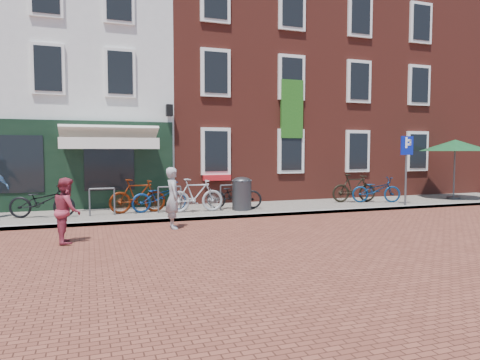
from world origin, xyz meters
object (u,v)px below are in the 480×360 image
object	(u,v)px
boy	(67,210)
bicycle_5	(354,188)
litter_bin	(242,192)
bicycle_3	(196,195)
bicycle_1	(138,196)
parking_sign	(406,158)
bicycle_4	(234,194)
woman	(173,198)
bicycle_2	(160,197)
bicycle_0	(42,201)
bicycle_6	(376,190)
parasol	(455,143)

from	to	relation	value
boy	bicycle_5	size ratio (longest dim) A/B	0.82
litter_bin	bicycle_3	world-z (taller)	litter_bin
bicycle_1	bicycle_5	size ratio (longest dim) A/B	1.00
parking_sign	bicycle_5	distance (m)	2.16
parking_sign	bicycle_4	size ratio (longest dim) A/B	1.35
bicycle_1	bicycle_5	world-z (taller)	same
litter_bin	boy	world-z (taller)	boy
bicycle_1	bicycle_5	distance (m)	7.94
woman	bicycle_2	distance (m)	2.57
bicycle_5	bicycle_2	bearing A→B (deg)	97.74
bicycle_0	bicycle_6	bearing A→B (deg)	-80.32
woman	bicycle_1	world-z (taller)	woman
parasol	woman	xyz separation A→B (m)	(-11.70, -2.35, -1.52)
boy	bicycle_4	world-z (taller)	boy
bicycle_5	parking_sign	bearing A→B (deg)	-134.18
bicycle_1	bicycle_3	distance (m)	1.78
parasol	bicycle_4	bearing A→B (deg)	179.57
woman	bicycle_2	xyz separation A→B (m)	(0.05, 2.56, -0.22)
woman	bicycle_2	size ratio (longest dim) A/B	0.88
bicycle_0	bicycle_6	size ratio (longest dim) A/B	1.00
parasol	bicycle_2	world-z (taller)	parasol
litter_bin	woman	distance (m)	3.33
parasol	bicycle_4	distance (m)	9.37
bicycle_2	bicycle_5	xyz separation A→B (m)	(7.25, 0.15, 0.05)
bicycle_6	boy	bearing A→B (deg)	125.90
litter_bin	bicycle_6	xyz separation A→B (m)	(5.39, 0.29, -0.12)
bicycle_1	bicycle_4	xyz separation A→B (m)	(3.12, -0.07, -0.05)
parasol	bicycle_3	distance (m)	10.73
parking_sign	bicycle_3	world-z (taller)	parking_sign
parasol	boy	size ratio (longest dim) A/B	1.85
bicycle_3	woman	bearing A→B (deg)	154.60
parking_sign	bicycle_1	world-z (taller)	parking_sign
parasol	bicycle_1	bearing A→B (deg)	179.37
litter_bin	bicycle_5	size ratio (longest dim) A/B	0.65
parasol	boy	bearing A→B (deg)	-166.75
parking_sign	bicycle_0	world-z (taller)	parking_sign
bicycle_0	bicycle_2	distance (m)	3.37
woman	bicycle_3	size ratio (longest dim) A/B	0.91
bicycle_0	bicycle_4	size ratio (longest dim) A/B	1.00
litter_bin	bicycle_6	world-z (taller)	litter_bin
bicycle_3	bicycle_6	size ratio (longest dim) A/B	0.97
litter_bin	bicycle_6	size ratio (longest dim) A/B	0.64
bicycle_4	boy	bearing A→B (deg)	141.57
bicycle_4	litter_bin	bearing A→B (deg)	-143.01
litter_bin	boy	xyz separation A→B (m)	(-5.13, -3.05, 0.03)
parasol	bicycle_2	size ratio (longest dim) A/B	1.48
bicycle_0	bicycle_5	world-z (taller)	bicycle_5
litter_bin	parasol	xyz separation A→B (m)	(9.08, 0.29, 1.63)
bicycle_5	bicycle_3	bearing A→B (deg)	102.04
bicycle_1	bicycle_4	size ratio (longest dim) A/B	0.97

